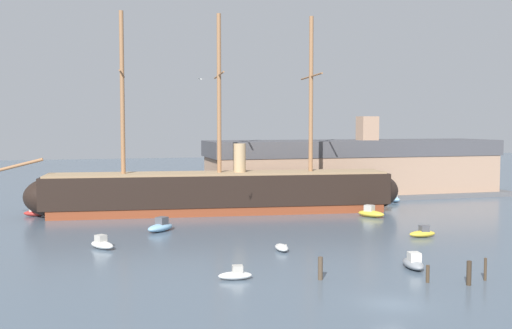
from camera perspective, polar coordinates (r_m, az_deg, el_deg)
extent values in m
plane|color=#4C5B6B|center=(47.48, 12.56, -12.68)|extent=(400.00, 400.00, 0.00)
cube|color=brown|center=(92.11, -3.44, -4.15)|extent=(49.79, 12.64, 1.28)
cube|color=black|center=(91.74, -3.45, -2.33)|extent=(51.86, 13.17, 4.58)
ellipsoid|color=black|center=(92.39, -18.19, -2.88)|extent=(9.93, 7.88, 5.87)
ellipsoid|color=black|center=(97.16, 10.55, -2.43)|extent=(9.93, 7.88, 5.87)
cube|color=#9E7F5B|center=(91.52, -3.45, -0.82)|extent=(50.77, 12.44, 0.27)
cylinder|color=#936642|center=(90.93, -12.42, 6.49)|extent=(0.64, 0.64, 23.83)
cylinder|color=#936642|center=(91.11, -12.45, 8.29)|extent=(1.58, 12.28, 0.26)
cylinder|color=#936642|center=(91.32, -3.48, 6.56)|extent=(0.64, 0.64, 23.83)
cylinder|color=#936642|center=(91.50, -3.49, 8.35)|extent=(1.58, 12.28, 0.26)
cylinder|color=#936642|center=(93.86, 5.18, 6.48)|extent=(0.64, 0.64, 23.83)
cylinder|color=#936642|center=(94.03, 5.19, 8.22)|extent=(1.58, 12.28, 0.26)
cylinder|color=#936642|center=(93.04, -21.76, -0.18)|extent=(8.12, 1.33, 2.44)
cylinder|color=tan|center=(91.74, -1.54, 0.54)|extent=(1.83, 1.83, 4.58)
ellipsoid|color=silver|center=(53.33, -1.96, -10.37)|extent=(3.07, 1.59, 0.68)
cube|color=#B2ADA3|center=(53.22, -1.74, -9.79)|extent=(0.99, 0.90, 0.68)
ellipsoid|color=gray|center=(59.01, 14.51, -9.00)|extent=(2.19, 3.96, 0.87)
cube|color=beige|center=(58.62, 14.61, -8.39)|extent=(1.20, 1.31, 0.87)
ellipsoid|color=silver|center=(64.99, 2.42, -7.78)|extent=(1.44, 2.94, 0.68)
cube|color=#B2ADA3|center=(64.94, 2.42, -7.56)|extent=(1.08, 0.33, 0.10)
ellipsoid|color=silver|center=(68.00, -14.21, -7.32)|extent=(3.14, 3.73, 0.82)
cube|color=#B2ADA3|center=(68.08, -14.34, -6.75)|extent=(1.38, 1.41, 0.82)
ellipsoid|color=gold|center=(75.21, 15.32, -6.28)|extent=(3.32, 1.40, 0.77)
cube|color=#4C4C51|center=(75.22, 15.48, -5.81)|extent=(1.02, 0.90, 0.77)
ellipsoid|color=#7FB2D6|center=(77.20, -8.95, -5.85)|extent=(4.30, 4.20, 0.99)
cube|color=#4C4C51|center=(77.29, -8.82, -5.24)|extent=(1.73, 1.73, 0.99)
ellipsoid|color=gold|center=(89.48, 10.73, -4.55)|extent=(3.76, 4.31, 0.95)
cube|color=#B2ADA3|center=(89.50, 10.58, -4.05)|extent=(1.63, 1.66, 0.95)
ellipsoid|color=#B22D28|center=(94.32, -19.93, -4.32)|extent=(3.88, 2.57, 0.84)
cube|color=#B2ADA3|center=(94.33, -20.08, -3.91)|extent=(1.35, 1.27, 0.84)
ellipsoid|color=#7FB2D6|center=(107.70, 12.59, -3.15)|extent=(2.20, 4.42, 0.99)
cube|color=#B2ADA3|center=(107.37, 12.68, -2.75)|extent=(1.28, 1.41, 0.99)
ellipsoid|color=silver|center=(106.67, -2.38, -3.24)|extent=(2.42, 2.59, 0.58)
cube|color=#B2ADA3|center=(106.64, -2.38, -3.12)|extent=(0.85, 0.76, 0.09)
cylinder|color=#423323|center=(54.23, 15.79, -9.83)|extent=(0.31, 0.31, 1.49)
cylinder|color=#4C3D2D|center=(53.37, 6.05, -9.65)|extent=(0.42, 0.42, 1.99)
cylinder|color=#423323|center=(56.37, 20.69, -9.17)|extent=(0.24, 0.24, 1.96)
cylinder|color=#382B1E|center=(54.31, 19.33, -9.58)|extent=(0.40, 0.40, 2.05)
cube|color=#565659|center=(114.00, 9.09, -2.77)|extent=(58.66, 15.78, 0.80)
cube|color=tan|center=(113.63, 9.11, -0.87)|extent=(53.33, 13.15, 6.79)
cube|color=#47474C|center=(113.34, 9.13, 1.55)|extent=(54.40, 13.41, 2.82)
cube|color=tan|center=(114.42, 10.39, 3.36)|extent=(3.20, 3.20, 4.38)
ellipsoid|color=silver|center=(68.46, -5.20, 7.96)|extent=(0.31, 0.30, 0.11)
sphere|color=silver|center=(68.57, -5.35, 7.96)|extent=(0.09, 0.09, 0.09)
cube|color=#ADA89E|center=(68.15, -5.37, 8.00)|extent=(0.51, 0.55, 0.13)
cube|color=#ADA89E|center=(68.78, -5.04, 7.96)|extent=(0.51, 0.55, 0.13)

